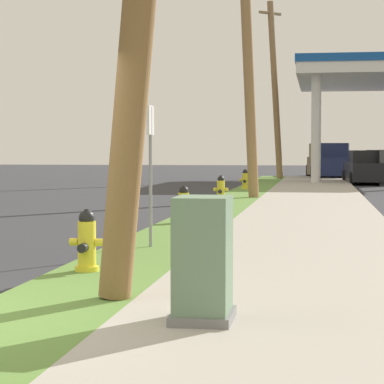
{
  "coord_description": "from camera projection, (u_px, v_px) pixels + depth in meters",
  "views": [
    {
      "loc": [
        3.16,
        -6.5,
        1.57
      ],
      "look_at": [
        0.66,
        9.63,
        0.73
      ],
      "focal_mm": 76.05,
      "sensor_mm": 36.0,
      "label": 1
    }
  ],
  "objects": [
    {
      "name": "fire_hydrant_second",
      "position": [
        184.0,
        206.0,
        16.3
      ],
      "size": [
        0.42,
        0.38,
        0.74
      ],
      "color": "yellow",
      "rests_on": "grass_verge"
    },
    {
      "name": "utility_pole_background",
      "position": [
        275.0,
        89.0,
        41.97
      ],
      "size": [
        1.31,
        1.24,
        9.1
      ],
      "color": "#937047",
      "rests_on": "grass_verge"
    },
    {
      "name": "truck_tan_at_forecourt",
      "position": [
        326.0,
        162.0,
        48.31
      ],
      "size": [
        2.27,
        5.46,
        1.97
      ],
      "color": "tan",
      "rests_on": "ground"
    },
    {
      "name": "fire_hydrant_nearest",
      "position": [
        87.0,
        244.0,
        9.73
      ],
      "size": [
        0.42,
        0.38,
        0.74
      ],
      "color": "yellow",
      "rests_on": "grass_verge"
    },
    {
      "name": "fire_hydrant_third",
      "position": [
        221.0,
        190.0,
        22.92
      ],
      "size": [
        0.42,
        0.37,
        0.74
      ],
      "color": "yellow",
      "rests_on": "grass_verge"
    },
    {
      "name": "utility_pole_midground",
      "position": [
        248.0,
        64.0,
        24.85
      ],
      "size": [
        1.11,
        1.07,
        8.01
      ],
      "color": "#937047",
      "rests_on": "grass_verge"
    },
    {
      "name": "grass_verge",
      "position": [
        22.0,
        329.0,
        6.87
      ],
      "size": [
        1.4,
        80.0,
        0.12
      ],
      "primitive_type": "cube",
      "color": "#5B8438",
      "rests_on": "ground"
    },
    {
      "name": "utility_cabinet",
      "position": [
        203.0,
        264.0,
        6.88
      ],
      "size": [
        0.51,
        0.64,
        1.06
      ],
      "color": "slate",
      "rests_on": "sidewalk_slab"
    },
    {
      "name": "car_black_by_near_pump",
      "position": [
        367.0,
        169.0,
        37.84
      ],
      "size": [
        2.18,
        4.6,
        1.57
      ],
      "color": "black",
      "rests_on": "ground"
    },
    {
      "name": "street_sign_post",
      "position": [
        150.0,
        146.0,
        12.16
      ],
      "size": [
        0.05,
        0.36,
        2.12
      ],
      "color": "gray",
      "rests_on": "grass_verge"
    },
    {
      "name": "sidewalk_slab",
      "position": [
        296.0,
        338.0,
        6.52
      ],
      "size": [
        3.2,
        80.0,
        0.12
      ],
      "primitive_type": "cube",
      "color": "#A8A093",
      "rests_on": "ground"
    },
    {
      "name": "fire_hydrant_fourth",
      "position": [
        245.0,
        180.0,
        30.44
      ],
      "size": [
        0.42,
        0.37,
        0.74
      ],
      "color": "yellow",
      "rests_on": "grass_verge"
    },
    {
      "name": "truck_navy_on_apron",
      "position": [
        332.0,
        162.0,
        45.36
      ],
      "size": [
        2.4,
        5.5,
        1.97
      ],
      "color": "navy",
      "rests_on": "ground"
    }
  ]
}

